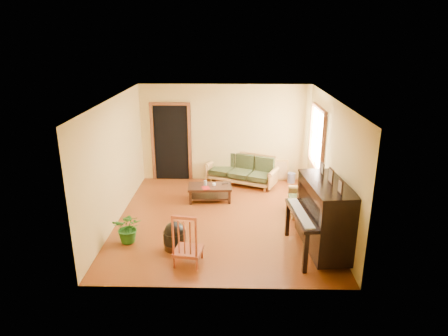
{
  "coord_description": "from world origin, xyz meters",
  "views": [
    {
      "loc": [
        0.22,
        -7.89,
        3.85
      ],
      "look_at": [
        0.03,
        0.2,
        1.1
      ],
      "focal_mm": 32.0,
      "sensor_mm": 36.0,
      "label": 1
    }
  ],
  "objects_px": {
    "red_chair": "(188,238)",
    "potted_plant": "(129,227)",
    "piano": "(324,218)",
    "armchair": "(304,198)",
    "sofa": "(241,170)",
    "coffee_table": "(210,193)",
    "ceramic_crock": "(291,178)",
    "footstool": "(175,239)"
  },
  "relations": [
    {
      "from": "armchair",
      "to": "red_chair",
      "type": "xyz_separation_m",
      "value": [
        -2.35,
        -2.04,
        0.09
      ]
    },
    {
      "from": "sofa",
      "to": "armchair",
      "type": "height_order",
      "value": "armchair"
    },
    {
      "from": "sofa",
      "to": "footstool",
      "type": "bearing_deg",
      "value": -86.57
    },
    {
      "from": "piano",
      "to": "ceramic_crock",
      "type": "xyz_separation_m",
      "value": [
        -0.08,
        3.59,
        -0.55
      ]
    },
    {
      "from": "coffee_table",
      "to": "ceramic_crock",
      "type": "distance_m",
      "value": 2.48
    },
    {
      "from": "red_chair",
      "to": "potted_plant",
      "type": "height_order",
      "value": "red_chair"
    },
    {
      "from": "red_chair",
      "to": "ceramic_crock",
      "type": "relative_size",
      "value": 3.8
    },
    {
      "from": "coffee_table",
      "to": "potted_plant",
      "type": "height_order",
      "value": "potted_plant"
    },
    {
      "from": "coffee_table",
      "to": "piano",
      "type": "relative_size",
      "value": 0.67
    },
    {
      "from": "armchair",
      "to": "potted_plant",
      "type": "distance_m",
      "value": 3.81
    },
    {
      "from": "armchair",
      "to": "sofa",
      "type": "bearing_deg",
      "value": 125.85
    },
    {
      "from": "coffee_table",
      "to": "red_chair",
      "type": "height_order",
      "value": "red_chair"
    },
    {
      "from": "ceramic_crock",
      "to": "footstool",
      "type": "bearing_deg",
      "value": -126.73
    },
    {
      "from": "coffee_table",
      "to": "footstool",
      "type": "height_order",
      "value": "footstool"
    },
    {
      "from": "ceramic_crock",
      "to": "potted_plant",
      "type": "xyz_separation_m",
      "value": [
        -3.58,
        -3.33,
        0.18
      ]
    },
    {
      "from": "piano",
      "to": "red_chair",
      "type": "relative_size",
      "value": 1.54
    },
    {
      "from": "armchair",
      "to": "potted_plant",
      "type": "xyz_separation_m",
      "value": [
        -3.57,
        -1.32,
        -0.1
      ]
    },
    {
      "from": "ceramic_crock",
      "to": "sofa",
      "type": "bearing_deg",
      "value": -174.86
    },
    {
      "from": "coffee_table",
      "to": "ceramic_crock",
      "type": "xyz_separation_m",
      "value": [
        2.13,
        1.27,
        -0.06
      ]
    },
    {
      "from": "armchair",
      "to": "ceramic_crock",
      "type": "relative_size",
      "value": 3.11
    },
    {
      "from": "sofa",
      "to": "piano",
      "type": "height_order",
      "value": "piano"
    },
    {
      "from": "piano",
      "to": "footstool",
      "type": "distance_m",
      "value": 2.78
    },
    {
      "from": "armchair",
      "to": "piano",
      "type": "height_order",
      "value": "piano"
    },
    {
      "from": "armchair",
      "to": "footstool",
      "type": "bearing_deg",
      "value": -149.58
    },
    {
      "from": "sofa",
      "to": "ceramic_crock",
      "type": "bearing_deg",
      "value": 29.25
    },
    {
      "from": "coffee_table",
      "to": "piano",
      "type": "xyz_separation_m",
      "value": [
        2.21,
        -2.32,
        0.49
      ]
    },
    {
      "from": "potted_plant",
      "to": "sofa",
      "type": "bearing_deg",
      "value": 55.34
    },
    {
      "from": "armchair",
      "to": "ceramic_crock",
      "type": "height_order",
      "value": "armchair"
    },
    {
      "from": "piano",
      "to": "ceramic_crock",
      "type": "bearing_deg",
      "value": 85.44
    },
    {
      "from": "red_chair",
      "to": "potted_plant",
      "type": "relative_size",
      "value": 1.61
    },
    {
      "from": "armchair",
      "to": "potted_plant",
      "type": "bearing_deg",
      "value": -159.66
    },
    {
      "from": "footstool",
      "to": "ceramic_crock",
      "type": "xyz_separation_m",
      "value": [
        2.66,
        3.56,
        -0.07
      ]
    },
    {
      "from": "armchair",
      "to": "ceramic_crock",
      "type": "bearing_deg",
      "value": 90.03
    },
    {
      "from": "coffee_table",
      "to": "ceramic_crock",
      "type": "bearing_deg",
      "value": 30.79
    },
    {
      "from": "sofa",
      "to": "red_chair",
      "type": "bearing_deg",
      "value": -80.06
    },
    {
      "from": "piano",
      "to": "red_chair",
      "type": "bearing_deg",
      "value": -175.05
    },
    {
      "from": "footstool",
      "to": "ceramic_crock",
      "type": "distance_m",
      "value": 4.45
    },
    {
      "from": "footstool",
      "to": "ceramic_crock",
      "type": "relative_size",
      "value": 1.62
    },
    {
      "from": "footstool",
      "to": "ceramic_crock",
      "type": "bearing_deg",
      "value": 53.27
    },
    {
      "from": "coffee_table",
      "to": "potted_plant",
      "type": "bearing_deg",
      "value": -125.08
    },
    {
      "from": "sofa",
      "to": "piano",
      "type": "distance_m",
      "value": 3.77
    },
    {
      "from": "ceramic_crock",
      "to": "armchair",
      "type": "bearing_deg",
      "value": -90.07
    }
  ]
}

